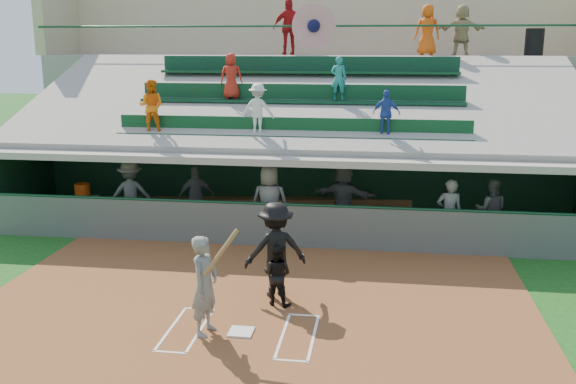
# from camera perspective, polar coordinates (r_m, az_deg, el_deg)

# --- Properties ---
(ground) EXTENTS (100.00, 100.00, 0.00)m
(ground) POSITION_cam_1_polar(r_m,az_deg,el_deg) (11.76, -4.19, -12.44)
(ground) COLOR #154A14
(ground) RESTS_ON ground
(dirt_slab) EXTENTS (11.00, 9.00, 0.02)m
(dirt_slab) POSITION_cam_1_polar(r_m,az_deg,el_deg) (12.20, -3.68, -11.40)
(dirt_slab) COLOR brown
(dirt_slab) RESTS_ON ground
(home_plate) EXTENTS (0.43, 0.43, 0.03)m
(home_plate) POSITION_cam_1_polar(r_m,az_deg,el_deg) (11.75, -4.19, -12.29)
(home_plate) COLOR silver
(home_plate) RESTS_ON dirt_slab
(batters_box_chalk) EXTENTS (2.65, 1.85, 0.01)m
(batters_box_chalk) POSITION_cam_1_polar(r_m,az_deg,el_deg) (11.75, -4.19, -12.34)
(batters_box_chalk) COLOR white
(batters_box_chalk) RESTS_ON dirt_slab
(dugout_floor) EXTENTS (16.00, 3.50, 0.04)m
(dugout_floor) POSITION_cam_1_polar(r_m,az_deg,el_deg) (17.98, 0.40, -3.14)
(dugout_floor) COLOR gray
(dugout_floor) RESTS_ON ground
(concourse_slab) EXTENTS (20.00, 3.00, 4.60)m
(concourse_slab) POSITION_cam_1_polar(r_m,az_deg,el_deg) (24.12, 2.61, 6.59)
(concourse_slab) COLOR gray
(concourse_slab) RESTS_ON ground
(grandstand) EXTENTS (20.40, 10.40, 7.80)m
(grandstand) POSITION_cam_1_polar(r_m,az_deg,el_deg) (21.18, 1.78, 5.56)
(grandstand) COLOR #535852
(grandstand) RESTS_ON ground
(batter_at_plate) EXTENTS (0.91, 0.79, 1.95)m
(batter_at_plate) POSITION_cam_1_polar(r_m,az_deg,el_deg) (11.45, -7.39, -8.20)
(batter_at_plate) COLOR #5F615C
(batter_at_plate) RESTS_ON dirt_slab
(catcher) EXTENTS (0.70, 0.61, 1.23)m
(catcher) POSITION_cam_1_polar(r_m,az_deg,el_deg) (12.67, -0.97, -7.35)
(catcher) COLOR black
(catcher) RESTS_ON dirt_slab
(home_umpire) EXTENTS (1.45, 1.15, 1.96)m
(home_umpire) POSITION_cam_1_polar(r_m,az_deg,el_deg) (12.96, -1.11, -5.16)
(home_umpire) COLOR black
(home_umpire) RESTS_ON dirt_slab
(dugout_bench) EXTENTS (16.02, 2.82, 0.48)m
(dugout_bench) POSITION_cam_1_polar(r_m,az_deg,el_deg) (19.23, 1.15, -1.24)
(dugout_bench) COLOR olive
(dugout_bench) RESTS_ON dugout_floor
(white_table) EXTENTS (0.98, 0.85, 0.73)m
(white_table) POSITION_cam_1_polar(r_m,az_deg,el_deg) (19.14, -17.64, -1.57)
(white_table) COLOR white
(white_table) RESTS_ON dugout_floor
(water_cooler) EXTENTS (0.42, 0.42, 0.42)m
(water_cooler) POSITION_cam_1_polar(r_m,az_deg,el_deg) (19.00, -17.82, 0.09)
(water_cooler) COLOR #CD440C
(water_cooler) RESTS_ON white_table
(dugout_player_a) EXTENTS (1.35, 1.02, 1.85)m
(dugout_player_a) POSITION_cam_1_polar(r_m,az_deg,el_deg) (18.33, -13.80, -0.15)
(dugout_player_a) COLOR #555853
(dugout_player_a) RESTS_ON dugout_floor
(dugout_player_b) EXTENTS (1.07, 0.78, 1.68)m
(dugout_player_b) POSITION_cam_1_polar(r_m,az_deg,el_deg) (18.10, -8.15, -0.34)
(dugout_player_b) COLOR #545651
(dugout_player_b) RESTS_ON dugout_floor
(dugout_player_c) EXTENTS (0.98, 0.65, 2.00)m
(dugout_player_c) POSITION_cam_1_polar(r_m,az_deg,el_deg) (16.51, -1.64, -0.97)
(dugout_player_c) COLOR #535651
(dugout_player_c) RESTS_ON dugout_floor
(dugout_player_d) EXTENTS (1.82, 0.94, 1.88)m
(dugout_player_d) POSITION_cam_1_polar(r_m,az_deg,el_deg) (17.38, 4.94, -0.49)
(dugout_player_d) COLOR #525550
(dugout_player_d) RESTS_ON dugout_floor
(dugout_player_e) EXTENTS (0.65, 0.44, 1.74)m
(dugout_player_e) POSITION_cam_1_polar(r_m,az_deg,el_deg) (16.51, 14.13, -1.83)
(dugout_player_e) COLOR #60635D
(dugout_player_e) RESTS_ON dugout_floor
(dugout_player_f) EXTENTS (0.87, 0.72, 1.63)m
(dugout_player_f) POSITION_cam_1_polar(r_m,az_deg,el_deg) (17.34, 17.57, -1.53)
(dugout_player_f) COLOR #595C56
(dugout_player_f) RESTS_ON dugout_floor
(trash_bin) EXTENTS (0.61, 0.61, 0.92)m
(trash_bin) POSITION_cam_1_polar(r_m,az_deg,el_deg) (23.75, 21.05, 12.31)
(trash_bin) COLOR black
(trash_bin) RESTS_ON concourse_slab
(concourse_staff_a) EXTENTS (1.21, 0.72, 1.93)m
(concourse_staff_a) POSITION_cam_1_polar(r_m,az_deg,el_deg) (23.09, 0.12, 14.43)
(concourse_staff_a) COLOR #A61315
(concourse_staff_a) RESTS_ON concourse_slab
(concourse_staff_b) EXTENTS (0.85, 0.57, 1.71)m
(concourse_staff_b) POSITION_cam_1_polar(r_m,az_deg,el_deg) (22.75, 12.28, 13.87)
(concourse_staff_b) COLOR #DD4D0D
(concourse_staff_b) RESTS_ON concourse_slab
(concourse_staff_c) EXTENTS (1.60, 0.52, 1.72)m
(concourse_staff_c) POSITION_cam_1_polar(r_m,az_deg,el_deg) (23.38, 15.18, 13.71)
(concourse_staff_c) COLOR tan
(concourse_staff_c) RESTS_ON concourse_slab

